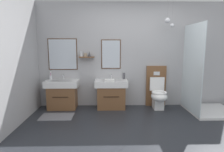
{
  "coord_description": "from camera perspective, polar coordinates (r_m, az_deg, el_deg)",
  "views": [
    {
      "loc": [
        -0.65,
        -2.9,
        1.49
      ],
      "look_at": [
        -0.55,
        1.3,
        0.82
      ],
      "focal_mm": 30.38,
      "sensor_mm": 36.0,
      "label": 1
    }
  ],
  "objects": [
    {
      "name": "ground_plane",
      "position": [
        3.34,
        10.52,
        -18.46
      ],
      "size": [
        6.07,
        4.86,
        0.1
      ],
      "primitive_type": "cube",
      "color": "#23262B",
      "rests_on": "ground"
    },
    {
      "name": "wall_back",
      "position": [
        4.71,
        6.38,
        6.29
      ],
      "size": [
        4.87,
        0.45,
        2.52
      ],
      "color": "#A8A8AA",
      "rests_on": "ground"
    },
    {
      "name": "bath_mat",
      "position": [
        4.25,
        -16.28,
        -11.66
      ],
      "size": [
        0.68,
        0.44,
        0.01
      ],
      "primitive_type": "cube",
      "color": "slate",
      "rests_on": "ground"
    },
    {
      "name": "vanity_sink_left",
      "position": [
        4.68,
        -14.67,
        -5.14
      ],
      "size": [
        0.77,
        0.46,
        0.68
      ],
      "color": "brown",
      "rests_on": "ground"
    },
    {
      "name": "tap_on_left_sink",
      "position": [
        4.76,
        -14.41,
        -0.11
      ],
      "size": [
        0.03,
        0.13,
        0.11
      ],
      "color": "silver",
      "rests_on": "vanity_sink_left"
    },
    {
      "name": "vanity_sink_right",
      "position": [
        4.56,
        -0.26,
        -5.22
      ],
      "size": [
        0.77,
        0.46,
        0.68
      ],
      "color": "brown",
      "rests_on": "ground"
    },
    {
      "name": "tap_on_right_sink",
      "position": [
        4.64,
        -0.3,
        -0.06
      ],
      "size": [
        0.03,
        0.13,
        0.11
      ],
      "color": "silver",
      "rests_on": "vanity_sink_right"
    },
    {
      "name": "toilet",
      "position": [
        4.7,
        13.5,
        -4.85
      ],
      "size": [
        0.48,
        0.62,
        1.0
      ],
      "color": "brown",
      "rests_on": "ground"
    },
    {
      "name": "toothbrush_cup",
      "position": [
        4.83,
        -17.96,
        -0.28
      ],
      "size": [
        0.07,
        0.07,
        0.2
      ],
      "color": "silver",
      "rests_on": "vanity_sink_left"
    },
    {
      "name": "soap_dispenser",
      "position": [
        4.65,
        3.58,
        0.08
      ],
      "size": [
        0.06,
        0.06,
        0.19
      ],
      "color": "#4C4C51",
      "rests_on": "vanity_sink_right"
    },
    {
      "name": "folded_hand_towel",
      "position": [
        4.36,
        -0.75,
        -1.29
      ],
      "size": [
        0.22,
        0.16,
        0.04
      ],
      "primitive_type": "cube",
      "color": "white",
      "rests_on": "vanity_sink_right"
    },
    {
      "name": "shower_tray",
      "position": [
        4.72,
        25.93,
        -5.22
      ],
      "size": [
        1.0,
        0.98,
        1.95
      ],
      "color": "white",
      "rests_on": "ground"
    }
  ]
}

